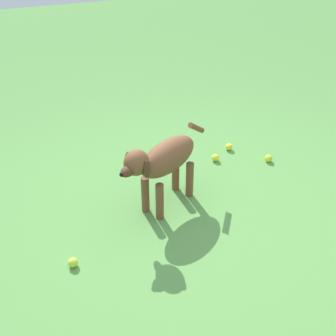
# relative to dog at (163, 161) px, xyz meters

# --- Properties ---
(ground) EXTENTS (14.00, 14.00, 0.00)m
(ground) POSITION_rel_dog_xyz_m (-0.19, -0.08, -0.42)
(ground) COLOR #548C42
(dog) EXTENTS (0.53, 0.82, 0.63)m
(dog) POSITION_rel_dog_xyz_m (0.00, 0.00, 0.00)
(dog) COLOR brown
(dog) RESTS_ON ground
(tennis_ball_0) EXTENTS (0.07, 0.07, 0.07)m
(tennis_ball_0) POSITION_rel_dog_xyz_m (0.46, -0.66, -0.38)
(tennis_ball_0) COLOR yellow
(tennis_ball_0) RESTS_ON ground
(tennis_ball_1) EXTENTS (0.07, 0.07, 0.07)m
(tennis_ball_1) POSITION_rel_dog_xyz_m (0.29, -1.10, -0.38)
(tennis_ball_1) COLOR #C7E12B
(tennis_ball_1) RESTS_ON ground
(tennis_ball_2) EXTENTS (0.07, 0.07, 0.07)m
(tennis_ball_2) POSITION_rel_dog_xyz_m (0.59, -0.86, -0.38)
(tennis_ball_2) COLOR #CFDB2E
(tennis_ball_2) RESTS_ON ground
(tennis_ball_3) EXTENTS (0.07, 0.07, 0.07)m
(tennis_ball_3) POSITION_rel_dog_xyz_m (-0.40, 0.77, -0.38)
(tennis_ball_3) COLOR #C0DC3D
(tennis_ball_3) RESTS_ON ground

